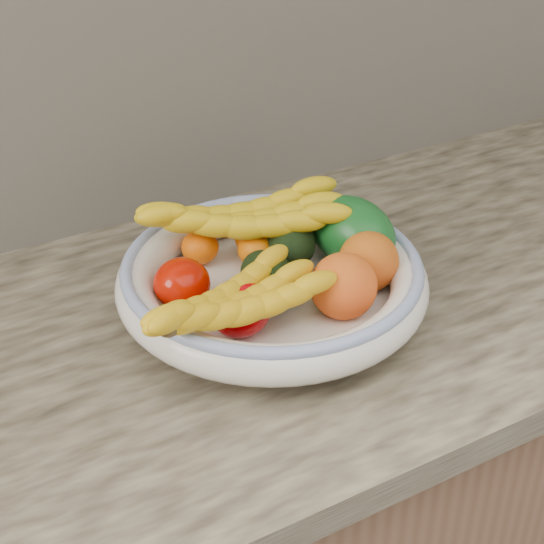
{
  "coord_description": "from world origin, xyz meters",
  "views": [
    {
      "loc": [
        -0.43,
        0.9,
        1.51
      ],
      "look_at": [
        0.0,
        1.66,
        0.96
      ],
      "focal_mm": 55.0,
      "sensor_mm": 36.0,
      "label": 1
    }
  ],
  "objects": [
    {
      "name": "clementine_back_mid",
      "position": [
        0.02,
        1.73,
        0.95
      ],
      "size": [
        0.05,
        0.05,
        0.05
      ],
      "primitive_type": "ellipsoid",
      "rotation": [
        0.0,
        0.0,
        -0.06
      ],
      "color": "orange",
      "rests_on": "fruit_bowl"
    },
    {
      "name": "avocado_center",
      "position": [
        -0.01,
        1.64,
        0.96
      ],
      "size": [
        0.07,
        0.09,
        0.06
      ],
      "primitive_type": "ellipsoid",
      "rotation": [
        0.0,
        0.0,
        0.03
      ],
      "color": "black",
      "rests_on": "fruit_bowl"
    },
    {
      "name": "clementine_back_left",
      "position": [
        -0.05,
        1.77,
        0.95
      ],
      "size": [
        0.06,
        0.06,
        0.05
      ],
      "primitive_type": "ellipsoid",
      "rotation": [
        0.0,
        0.0,
        0.33
      ],
      "color": "#FD6805",
      "rests_on": "fruit_bowl"
    },
    {
      "name": "tomato_left",
      "position": [
        -0.11,
        1.69,
        0.96
      ],
      "size": [
        0.09,
        0.09,
        0.06
      ],
      "primitive_type": "ellipsoid",
      "rotation": [
        0.0,
        0.0,
        0.31
      ],
      "color": "#B60E00",
      "rests_on": "fruit_bowl"
    },
    {
      "name": "fruit_bowl",
      "position": [
        0.0,
        1.66,
        0.95
      ],
      "size": [
        0.39,
        0.39,
        0.08
      ],
      "color": "silver",
      "rests_on": "kitchen_counter"
    },
    {
      "name": "tomato_near_left",
      "position": [
        -0.07,
        1.61,
        0.96
      ],
      "size": [
        0.1,
        0.1,
        0.07
      ],
      "primitive_type": "ellipsoid",
      "rotation": [
        0.0,
        0.0,
        0.39
      ],
      "color": "#B80004",
      "rests_on": "fruit_bowl"
    },
    {
      "name": "banana_bunch_front",
      "position": [
        -0.09,
        1.58,
        0.98
      ],
      "size": [
        0.27,
        0.16,
        0.07
      ],
      "primitive_type": null,
      "rotation": [
        0.0,
        0.0,
        0.22
      ],
      "color": "yellow",
      "rests_on": "fruit_bowl"
    },
    {
      "name": "clementine_back_right",
      "position": [
        0.03,
        1.76,
        0.95
      ],
      "size": [
        0.07,
        0.07,
        0.05
      ],
      "primitive_type": "ellipsoid",
      "rotation": [
        0.0,
        0.0,
        -0.43
      ],
      "color": "orange",
      "rests_on": "fruit_bowl"
    },
    {
      "name": "banana_bunch_back",
      "position": [
        0.0,
        1.74,
        0.99
      ],
      "size": [
        0.31,
        0.2,
        0.08
      ],
      "primitive_type": null,
      "rotation": [
        0.0,
        0.0,
        -0.33
      ],
      "color": "yellow",
      "rests_on": "fruit_bowl"
    },
    {
      "name": "kitchen_counter",
      "position": [
        0.0,
        1.69,
        0.46
      ],
      "size": [
        2.44,
        0.66,
        1.4
      ],
      "color": "brown",
      "rests_on": "ground"
    },
    {
      "name": "peach_front",
      "position": [
        0.05,
        1.58,
        0.97
      ],
      "size": [
        0.1,
        0.1,
        0.08
      ],
      "primitive_type": "ellipsoid",
      "rotation": [
        0.0,
        0.0,
        -0.28
      ],
      "color": "orange",
      "rests_on": "fruit_bowl"
    },
    {
      "name": "green_mango",
      "position": [
        0.13,
        1.67,
        0.98
      ],
      "size": [
        0.13,
        0.15,
        0.11
      ],
      "primitive_type": "ellipsoid",
      "rotation": [
        0.0,
        0.31,
        0.2
      ],
      "color": "#0D4A18",
      "rests_on": "fruit_bowl"
    },
    {
      "name": "avocado_right",
      "position": [
        0.06,
        1.71,
        0.96
      ],
      "size": [
        0.1,
        0.11,
        0.06
      ],
      "primitive_type": "ellipsoid",
      "rotation": [
        0.0,
        0.0,
        -0.39
      ],
      "color": "black",
      "rests_on": "fruit_bowl"
    },
    {
      "name": "peach_right",
      "position": [
        0.11,
        1.61,
        0.97
      ],
      "size": [
        0.09,
        0.09,
        0.08
      ],
      "primitive_type": "ellipsoid",
      "rotation": [
        0.0,
        0.0,
        -0.19
      ],
      "color": "orange",
      "rests_on": "fruit_bowl"
    }
  ]
}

